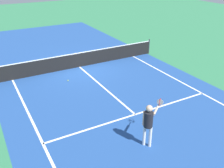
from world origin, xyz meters
The scene contains 9 objects.
ground_plane centered at (0.00, 0.00, 0.00)m, with size 60.00×60.00×0.00m, color #337F51.
court_surface_inbounds centered at (0.00, 0.00, 0.00)m, with size 10.62×24.40×0.00m, color #234C93.
line_sideline_left centered at (-4.11, -5.95, 0.00)m, with size 0.10×11.89×0.01m, color white.
line_sideline_right centered at (4.11, -5.95, 0.00)m, with size 0.10×11.89×0.01m, color white.
line_service_near centered at (0.00, -6.40, 0.00)m, with size 8.22×0.10×0.01m, color white.
line_center_service centered at (0.00, -3.20, 0.00)m, with size 0.10×6.40×0.01m, color white.
net centered at (0.00, 0.00, 0.49)m, with size 10.98×0.09×1.07m.
player_near centered at (-0.77, -8.32, 1.06)m, with size 1.11×0.70×1.70m.
tennis_ball_near_net centered at (-1.39, -1.67, 0.03)m, with size 0.07×0.07×0.07m, color #CCE033.
Camera 1 is at (-5.50, -14.19, 6.10)m, focal length 40.67 mm.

